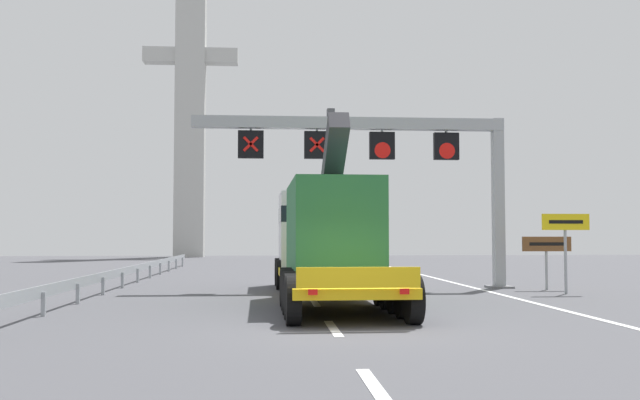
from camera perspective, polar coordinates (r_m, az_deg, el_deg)
ground at (r=15.33m, az=2.01°, el=-10.37°), size 112.00×112.00×0.00m
lane_markings at (r=35.78m, az=-2.02°, el=-6.11°), size 0.20×55.78×0.01m
edge_line_right at (r=28.29m, az=11.95°, el=-6.89°), size 0.20×63.00×0.01m
overhead_lane_gantry at (r=26.86m, az=5.47°, el=4.11°), size 12.14×0.90×6.80m
heavy_haul_truck_yellow at (r=23.07m, az=0.25°, el=-2.93°), size 3.16×14.09×5.30m
exit_sign_yellow at (r=25.47m, az=19.35°, el=-2.49°), size 1.67×0.15×2.74m
tourist_info_sign_brown at (r=27.17m, az=17.96°, el=-3.78°), size 1.85×0.15×1.96m
guardrail_left at (r=30.90m, az=-14.70°, el=-5.49°), size 0.13×34.50×0.76m
bridge_pylon_distant at (r=69.21m, az=-10.48°, el=8.74°), size 9.00×2.00×31.12m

